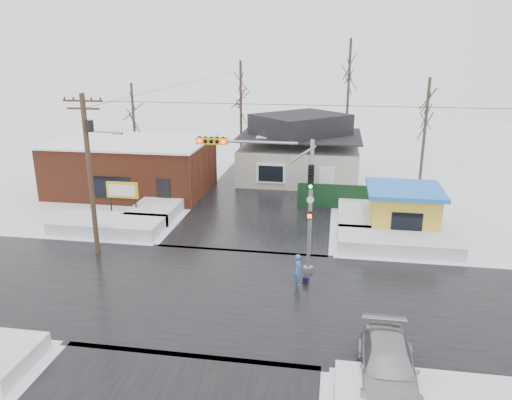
% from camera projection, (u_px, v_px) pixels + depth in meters
% --- Properties ---
extents(ground, '(120.00, 120.00, 0.00)m').
position_uv_depth(ground, '(221.00, 293.00, 23.94)').
color(ground, white).
rests_on(ground, ground).
extents(road_ns, '(10.00, 120.00, 0.02)m').
position_uv_depth(road_ns, '(221.00, 293.00, 23.93)').
color(road_ns, black).
rests_on(road_ns, ground).
extents(road_ew, '(120.00, 10.00, 0.02)m').
position_uv_depth(road_ew, '(221.00, 293.00, 23.93)').
color(road_ew, black).
rests_on(road_ew, ground).
extents(snowbank_nw, '(7.00, 3.00, 0.80)m').
position_uv_depth(snowbank_nw, '(108.00, 225.00, 31.80)').
color(snowbank_nw, white).
rests_on(snowbank_nw, ground).
extents(snowbank_ne, '(7.00, 3.00, 0.80)m').
position_uv_depth(snowbank_ne, '(399.00, 242.00, 29.02)').
color(snowbank_ne, white).
rests_on(snowbank_ne, ground).
extents(snowbank_nside_w, '(3.00, 8.00, 0.80)m').
position_uv_depth(snowbank_nside_w, '(164.00, 203.00, 36.20)').
color(snowbank_nside_w, white).
rests_on(snowbank_nside_w, ground).
extents(snowbank_nside_e, '(3.00, 8.00, 0.80)m').
position_uv_depth(snowbank_nside_e, '(361.00, 213.00, 34.04)').
color(snowbank_nside_e, white).
rests_on(snowbank_nside_e, ground).
extents(traffic_signal, '(6.05, 0.68, 7.00)m').
position_uv_depth(traffic_signal, '(279.00, 188.00, 25.00)').
color(traffic_signal, gray).
rests_on(traffic_signal, ground).
extents(utility_pole, '(3.15, 0.44, 9.00)m').
position_uv_depth(utility_pole, '(90.00, 166.00, 26.94)').
color(utility_pole, '#382619').
rests_on(utility_pole, ground).
extents(brick_building, '(12.20, 8.20, 4.12)m').
position_uv_depth(brick_building, '(132.00, 166.00, 40.08)').
color(brick_building, brown).
rests_on(brick_building, ground).
extents(marquee_sign, '(2.20, 0.21, 2.55)m').
position_uv_depth(marquee_sign, '(122.00, 191.00, 33.70)').
color(marquee_sign, black).
rests_on(marquee_sign, ground).
extents(house, '(10.40, 8.40, 5.76)m').
position_uv_depth(house, '(300.00, 150.00, 43.56)').
color(house, beige).
rests_on(house, ground).
extents(kiosk, '(4.60, 4.60, 2.88)m').
position_uv_depth(kiosk, '(403.00, 209.00, 31.44)').
color(kiosk, gold).
rests_on(kiosk, ground).
extents(fence, '(8.00, 0.12, 1.80)m').
position_uv_depth(fence, '(353.00, 197.00, 35.85)').
color(fence, black).
rests_on(fence, ground).
extents(tree_far_left, '(3.00, 3.00, 10.00)m').
position_uv_depth(tree_far_left, '(241.00, 83.00, 46.67)').
color(tree_far_left, '#332821').
rests_on(tree_far_left, ground).
extents(tree_far_mid, '(3.00, 3.00, 12.00)m').
position_uv_depth(tree_far_mid, '(350.00, 65.00, 46.54)').
color(tree_far_mid, '#332821').
rests_on(tree_far_mid, ground).
extents(tree_far_right, '(3.00, 3.00, 9.00)m').
position_uv_depth(tree_far_right, '(428.00, 102.00, 38.78)').
color(tree_far_right, '#332821').
rests_on(tree_far_right, ground).
extents(tree_far_west, '(3.00, 3.00, 8.00)m').
position_uv_depth(tree_far_west, '(132.00, 101.00, 46.81)').
color(tree_far_west, '#332821').
rests_on(tree_far_west, ground).
extents(pedestrian, '(0.57, 0.68, 1.61)m').
position_uv_depth(pedestrian, '(298.00, 270.00, 24.51)').
color(pedestrian, '#416CB6').
rests_on(pedestrian, ground).
extents(car, '(2.02, 4.89, 1.41)m').
position_uv_depth(car, '(388.00, 367.00, 17.28)').
color(car, '#A4A6AB').
rests_on(car, ground).
extents(shopping_bag, '(0.30, 0.20, 0.35)m').
position_uv_depth(shopping_bag, '(306.00, 281.00, 24.74)').
color(shopping_bag, black).
rests_on(shopping_bag, ground).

